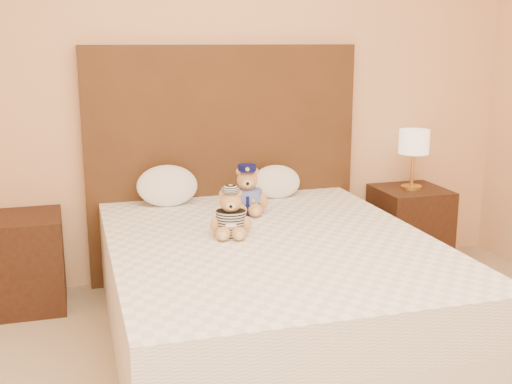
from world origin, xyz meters
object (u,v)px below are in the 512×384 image
bed (271,289)px  nightstand_right (409,228)px  pillow_left (167,184)px  teddy_police (247,189)px  teddy_prisoner (231,213)px  pillow_right (277,180)px  lamp (414,145)px  nightstand_left (23,262)px

bed → nightstand_right: (1.25, 0.80, -0.00)m
bed → pillow_left: size_ratio=5.40×
teddy_police → pillow_left: 0.53m
teddy_prisoner → pillow_left: pillow_left is taller
pillow_left → pillow_right: 0.70m
pillow_left → teddy_police: bearing=-38.4°
lamp → pillow_right: size_ratio=1.28×
nightstand_right → pillow_right: bearing=178.2°
nightstand_left → teddy_prisoner: bearing=-33.4°
bed → teddy_prisoner: (-0.18, 0.10, 0.40)m
teddy_prisoner → teddy_police: bearing=77.5°
lamp → pillow_right: bearing=178.2°
nightstand_left → teddy_prisoner: 1.34m
teddy_prisoner → pillow_right: size_ratio=0.80×
nightstand_right → teddy_prisoner: 1.65m
teddy_police → pillow_left: teddy_police is taller
pillow_right → nightstand_left: bearing=-178.9°
bed → nightstand_left: bearing=147.4°
bed → pillow_left: (-0.40, 0.83, 0.41)m
teddy_police → teddy_prisoner: teddy_police is taller
nightstand_left → teddy_police: size_ratio=1.95×
teddy_police → pillow_left: size_ratio=0.76×
bed → teddy_police: size_ratio=7.08×
bed → teddy_police: bearing=88.2°
pillow_left → teddy_prisoner: bearing=-73.9°
nightstand_left → nightstand_right: size_ratio=1.00×
lamp → teddy_prisoner: bearing=-153.9°
teddy_police → pillow_right: (0.28, 0.33, -0.03)m
pillow_left → pillow_right: size_ratio=1.18×
teddy_prisoner → nightstand_left: bearing=160.3°
nightstand_right → teddy_police: 1.34m
lamp → nightstand_left: bearing=180.0°
teddy_police → teddy_prisoner: (-0.20, -0.41, -0.02)m
teddy_police → pillow_right: teddy_police is taller
pillow_right → lamp: bearing=-1.8°
bed → lamp: size_ratio=5.00×
pillow_left → nightstand_left: bearing=-178.0°
bed → pillow_right: bearing=70.1°
bed → nightstand_left: (-1.25, 0.80, -0.00)m
nightstand_right → lamp: (-0.00, 0.00, 0.57)m
nightstand_left → lamp: lamp is taller
nightstand_right → teddy_prisoner: size_ratio=2.21×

